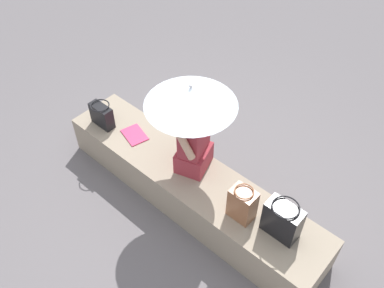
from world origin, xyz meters
TOP-DOWN VIEW (x-y plane):
  - ground_plane at (0.00, 0.00)m, footprint 14.00×14.00m
  - stone_bench at (0.00, 0.00)m, footprint 2.95×0.61m
  - person_seated at (-0.04, 0.10)m, footprint 0.37×0.51m
  - parasol at (-0.04, 0.05)m, footprint 0.80×0.80m
  - handbag_black at (-1.16, -0.11)m, footprint 0.27×0.20m
  - tote_bag_canvas at (0.66, -0.07)m, footprint 0.22×0.17m
  - shoulder_bag_spare at (1.01, 0.02)m, footprint 0.31×0.23m
  - magazine at (-0.78, -0.01)m, footprint 0.32×0.27m

SIDE VIEW (x-z plane):
  - ground_plane at x=0.00m, z-range 0.00..0.00m
  - stone_bench at x=0.00m, z-range 0.00..0.44m
  - magazine at x=-0.78m, z-range 0.44..0.45m
  - handbag_black at x=-1.16m, z-range 0.43..0.71m
  - tote_bag_canvas at x=0.66m, z-range 0.43..0.78m
  - shoulder_bag_spare at x=1.01m, z-range 0.43..0.79m
  - person_seated at x=-0.04m, z-range 0.37..1.27m
  - parasol at x=-0.04m, z-range 0.83..1.84m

